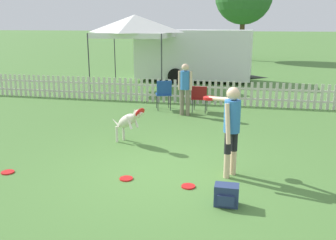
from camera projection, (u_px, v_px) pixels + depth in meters
name	position (u px, v px, depth m)	size (l,w,h in m)	color
ground_plane	(168.00, 172.00, 6.80)	(240.00, 240.00, 0.00)	#4C7A38
handler_person	(231.00, 121.00, 6.42)	(0.76, 0.97, 1.59)	beige
leaping_dog	(128.00, 120.00, 8.28)	(0.97, 0.65, 0.89)	beige
frisbee_near_handler	(126.00, 179.00, 6.50)	(0.23, 0.23, 0.02)	red
frisbee_near_dog	(8.00, 172.00, 6.78)	(0.23, 0.23, 0.02)	red
frisbee_midfield	(188.00, 186.00, 6.19)	(0.23, 0.23, 0.02)	red
backpack_on_grass	(226.00, 195.00, 5.54)	(0.36, 0.27, 0.32)	navy
picket_fence	(207.00, 92.00, 12.39)	(18.28, 0.04, 0.79)	beige
folding_chair_blue_left	(199.00, 96.00, 11.24)	(0.47, 0.49, 0.82)	#333338
folding_chair_center	(164.00, 92.00, 11.52)	(0.59, 0.61, 0.94)	#333338
canopy_tent_main	(135.00, 26.00, 15.10)	(2.92, 2.92, 2.96)	#333338
spectator_standing	(185.00, 85.00, 10.78)	(0.41, 0.27, 1.51)	#7A705B
equipment_trailer	(194.00, 54.00, 17.25)	(6.01, 2.30, 2.32)	white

